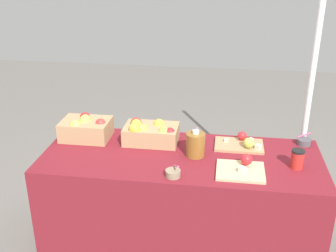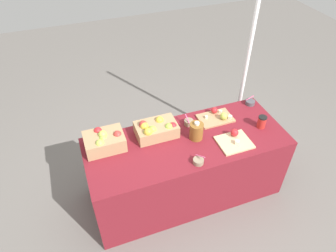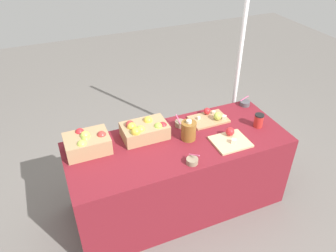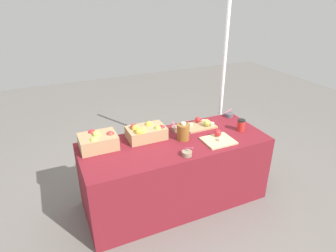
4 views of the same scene
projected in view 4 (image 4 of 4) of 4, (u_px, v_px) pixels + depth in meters
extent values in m
plane|color=slate|center=(174.00, 199.00, 3.25)|extent=(10.00, 10.00, 0.00)
cube|color=maroon|center=(175.00, 172.00, 3.09)|extent=(1.90, 0.76, 0.74)
cube|color=tan|center=(98.00, 142.00, 2.78)|extent=(0.35, 0.26, 0.14)
sphere|color=red|center=(92.00, 133.00, 2.82)|extent=(0.08, 0.08, 0.08)
sphere|color=#B2C64C|center=(111.00, 136.00, 2.80)|extent=(0.08, 0.08, 0.08)
sphere|color=#B2C64C|center=(94.00, 141.00, 2.67)|extent=(0.08, 0.08, 0.08)
sphere|color=#99B742|center=(97.00, 138.00, 2.75)|extent=(0.08, 0.08, 0.08)
sphere|color=#B2332D|center=(110.00, 135.00, 2.79)|extent=(0.08, 0.08, 0.08)
sphere|color=#B2C64C|center=(97.00, 135.00, 2.76)|extent=(0.08, 0.08, 0.08)
cube|color=tan|center=(146.00, 133.00, 2.97)|extent=(0.39, 0.25, 0.12)
sphere|color=#99B742|center=(138.00, 134.00, 2.85)|extent=(0.08, 0.08, 0.08)
sphere|color=red|center=(162.00, 129.00, 2.95)|extent=(0.08, 0.08, 0.08)
sphere|color=gold|center=(149.00, 125.00, 3.00)|extent=(0.08, 0.08, 0.08)
sphere|color=gold|center=(139.00, 132.00, 2.83)|extent=(0.08, 0.08, 0.08)
sphere|color=gold|center=(135.00, 129.00, 2.91)|extent=(0.08, 0.08, 0.08)
sphere|color=#B2332D|center=(134.00, 127.00, 2.92)|extent=(0.08, 0.08, 0.08)
sphere|color=#99B742|center=(158.00, 129.00, 2.93)|extent=(0.08, 0.08, 0.08)
sphere|color=#99B742|center=(143.00, 131.00, 2.88)|extent=(0.08, 0.08, 0.08)
cube|color=#D1B284|center=(218.00, 141.00, 2.93)|extent=(0.30, 0.26, 0.02)
sphere|color=red|center=(218.00, 133.00, 2.98)|extent=(0.07, 0.07, 0.07)
cube|color=beige|center=(221.00, 139.00, 2.89)|extent=(0.05, 0.05, 0.04)
cube|color=beige|center=(218.00, 134.00, 3.00)|extent=(0.04, 0.04, 0.03)
cube|color=tan|center=(199.00, 126.00, 3.24)|extent=(0.34, 0.23, 0.02)
cube|color=beige|center=(203.00, 121.00, 3.30)|extent=(0.04, 0.04, 0.03)
sphere|color=red|center=(198.00, 120.00, 3.29)|extent=(0.07, 0.07, 0.07)
cube|color=beige|center=(212.00, 124.00, 3.22)|extent=(0.05, 0.05, 0.03)
sphere|color=#B2C64C|center=(207.00, 123.00, 3.20)|extent=(0.07, 0.07, 0.07)
cube|color=beige|center=(191.00, 125.00, 3.21)|extent=(0.03, 0.03, 0.03)
cylinder|color=#4C4C51|center=(229.00, 115.00, 3.48)|extent=(0.10, 0.10, 0.04)
cylinder|color=#EA598C|center=(228.00, 111.00, 3.48)|extent=(0.09, 0.02, 0.05)
cylinder|color=gray|center=(176.00, 129.00, 3.14)|extent=(0.09, 0.09, 0.05)
cylinder|color=#EA598C|center=(174.00, 125.00, 3.11)|extent=(0.02, 0.09, 0.06)
cylinder|color=gray|center=(187.00, 153.00, 2.68)|extent=(0.09, 0.09, 0.04)
cylinder|color=#EA598C|center=(188.00, 148.00, 2.67)|extent=(0.05, 0.10, 0.05)
cylinder|color=brown|center=(183.00, 132.00, 2.94)|extent=(0.13, 0.13, 0.16)
cylinder|color=silver|center=(183.00, 124.00, 2.90)|extent=(0.05, 0.05, 0.02)
cylinder|color=red|center=(241.00, 126.00, 3.13)|extent=(0.08, 0.08, 0.11)
cylinder|color=black|center=(242.00, 120.00, 3.11)|extent=(0.08, 0.08, 0.01)
cylinder|color=white|center=(222.00, 85.00, 3.57)|extent=(0.04, 0.04, 2.11)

